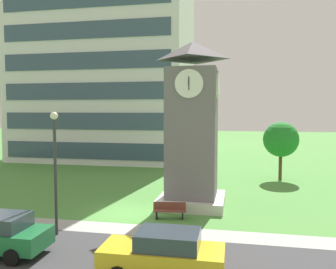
{
  "coord_description": "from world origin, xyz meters",
  "views": [
    {
      "loc": [
        6.25,
        -19.14,
        6.04
      ],
      "look_at": [
        1.74,
        3.44,
        4.39
      ],
      "focal_mm": 37.31,
      "sensor_mm": 36.0,
      "label": 1
    }
  ],
  "objects_px": {
    "street_lamp": "(55,159)",
    "parked_car_yellow": "(164,253)",
    "tree_by_building": "(281,140)",
    "park_bench": "(170,210)",
    "clock_tower": "(192,133)"
  },
  "relations": [
    {
      "from": "street_lamp",
      "to": "tree_by_building",
      "type": "xyz_separation_m",
      "value": [
        12.2,
        16.06,
        -0.21
      ]
    },
    {
      "from": "clock_tower",
      "to": "street_lamp",
      "type": "height_order",
      "value": "clock_tower"
    },
    {
      "from": "tree_by_building",
      "to": "parked_car_yellow",
      "type": "height_order",
      "value": "tree_by_building"
    },
    {
      "from": "clock_tower",
      "to": "parked_car_yellow",
      "type": "bearing_deg",
      "value": -88.73
    },
    {
      "from": "tree_by_building",
      "to": "parked_car_yellow",
      "type": "xyz_separation_m",
      "value": [
        -6.23,
        -19.21,
        -2.6
      ]
    },
    {
      "from": "park_bench",
      "to": "parked_car_yellow",
      "type": "height_order",
      "value": "parked_car_yellow"
    },
    {
      "from": "parked_car_yellow",
      "to": "street_lamp",
      "type": "bearing_deg",
      "value": 152.18
    },
    {
      "from": "street_lamp",
      "to": "parked_car_yellow",
      "type": "distance_m",
      "value": 7.31
    },
    {
      "from": "park_bench",
      "to": "tree_by_building",
      "type": "relative_size",
      "value": 0.37
    },
    {
      "from": "clock_tower",
      "to": "park_bench",
      "type": "xyz_separation_m",
      "value": [
        -0.87,
        -2.92,
        -4.09
      ]
    },
    {
      "from": "park_bench",
      "to": "parked_car_yellow",
      "type": "bearing_deg",
      "value": -80.77
    },
    {
      "from": "street_lamp",
      "to": "tree_by_building",
      "type": "distance_m",
      "value": 20.17
    },
    {
      "from": "street_lamp",
      "to": "parked_car_yellow",
      "type": "relative_size",
      "value": 1.32
    },
    {
      "from": "tree_by_building",
      "to": "park_bench",
      "type": "bearing_deg",
      "value": -120.29
    },
    {
      "from": "clock_tower",
      "to": "park_bench",
      "type": "bearing_deg",
      "value": -106.64
    }
  ]
}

